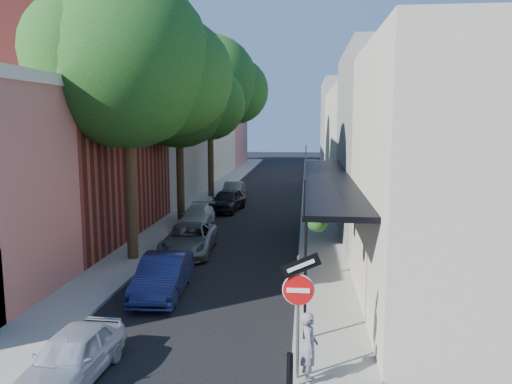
% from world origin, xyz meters
% --- Properties ---
extents(road_surface, '(6.00, 64.00, 0.01)m').
position_xyz_m(road_surface, '(0.00, 30.00, 0.01)').
color(road_surface, black).
rests_on(road_surface, ground).
extents(sidewalk_left, '(2.00, 64.00, 0.12)m').
position_xyz_m(sidewalk_left, '(-4.00, 30.00, 0.06)').
color(sidewalk_left, gray).
rests_on(sidewalk_left, ground).
extents(sidewalk_right, '(2.00, 64.00, 0.12)m').
position_xyz_m(sidewalk_right, '(4.00, 30.00, 0.06)').
color(sidewalk_right, gray).
rests_on(sidewalk_right, ground).
extents(buildings_left, '(10.10, 59.10, 12.00)m').
position_xyz_m(buildings_left, '(-9.30, 28.76, 4.94)').
color(buildings_left, '#BC6A60').
rests_on(buildings_left, ground).
extents(buildings_right, '(9.80, 55.00, 10.00)m').
position_xyz_m(buildings_right, '(8.99, 29.49, 4.42)').
color(buildings_right, beige).
rests_on(buildings_right, ground).
extents(sign_post, '(0.89, 0.17, 2.99)m').
position_xyz_m(sign_post, '(3.16, 0.97, 2.04)').
color(sign_post, '#595B60').
rests_on(sign_post, ground).
extents(bollard, '(0.14, 0.14, 0.80)m').
position_xyz_m(bollard, '(3.00, 0.50, 0.52)').
color(bollard, black).
rests_on(bollard, sidewalk_right).
extents(oak_near, '(7.48, 6.80, 11.42)m').
position_xyz_m(oak_near, '(-3.37, 10.26, 7.88)').
color(oak_near, '#382816').
rests_on(oak_near, ground).
extents(oak_mid, '(6.60, 6.00, 10.20)m').
position_xyz_m(oak_mid, '(-3.42, 18.23, 7.06)').
color(oak_mid, '#382816').
rests_on(oak_mid, ground).
extents(oak_far, '(7.70, 7.00, 11.90)m').
position_xyz_m(oak_far, '(-3.35, 27.27, 8.26)').
color(oak_far, '#382816').
rests_on(oak_far, ground).
extents(parked_car_a, '(1.51, 3.45, 1.16)m').
position_xyz_m(parked_car_a, '(-1.84, 0.57, 0.58)').
color(parked_car_a, '#B1B6C4').
rests_on(parked_car_a, ground).
extents(parked_car_b, '(1.64, 4.09, 1.32)m').
position_xyz_m(parked_car_b, '(-1.40, 6.15, 0.66)').
color(parked_car_b, '#161C47').
rests_on(parked_car_b, ground).
extents(parked_car_c, '(2.35, 4.63, 1.25)m').
position_xyz_m(parked_car_c, '(-1.75, 11.35, 0.63)').
color(parked_car_c, '#5C5F64').
rests_on(parked_car_c, ground).
extents(parked_car_d, '(1.61, 3.85, 1.11)m').
position_xyz_m(parked_car_d, '(-2.60, 16.85, 0.55)').
color(parked_car_d, silver).
rests_on(parked_car_d, ground).
extents(parked_car_e, '(2.19, 4.32, 1.41)m').
position_xyz_m(parked_car_e, '(-1.70, 21.52, 0.71)').
color(parked_car_e, black).
rests_on(parked_car_e, ground).
extents(parked_car_f, '(1.36, 3.81, 1.25)m').
position_xyz_m(parked_car_f, '(-1.99, 26.24, 0.63)').
color(parked_car_f, slate).
rests_on(parked_car_f, ground).
extents(pedestrian, '(0.41, 0.60, 1.58)m').
position_xyz_m(pedestrian, '(3.40, 0.84, 0.91)').
color(pedestrian, slate).
rests_on(pedestrian, sidewalk_right).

